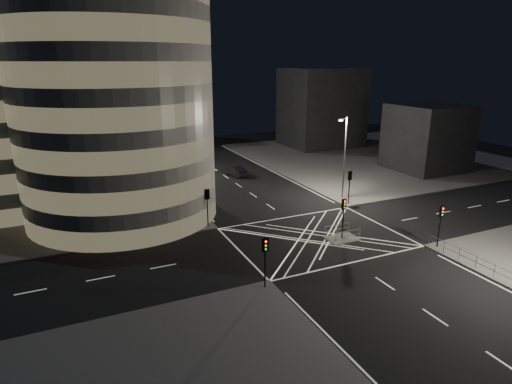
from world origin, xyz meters
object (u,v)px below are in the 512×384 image
street_lamp_left_near (186,165)px  central_island (342,239)px  traffic_signal_fl (207,201)px  traffic_signal_island (344,211)px  street_lamp_right_far (344,155)px  traffic_signal_nr (441,218)px  traffic_signal_nl (265,253)px  sedan (236,171)px  traffic_signal_fr (350,181)px  street_lamp_left_far (153,139)px

street_lamp_left_near → central_island: bearing=-49.7°
traffic_signal_fl → traffic_signal_island: size_ratio=1.00×
street_lamp_right_far → traffic_signal_nr: bearing=-92.3°
traffic_signal_nl → sedan: (10.30, 31.63, -2.20)m
central_island → street_lamp_right_far: (7.44, 10.50, 5.47)m
traffic_signal_fr → traffic_signal_island: bearing=-129.3°
central_island → traffic_signal_nr: size_ratio=0.75×
traffic_signal_nl → sedan: 33.34m
street_lamp_right_far → traffic_signal_nl: bearing=-139.1°
traffic_signal_fl → street_lamp_left_near: street_lamp_left_near is taller
traffic_signal_nl → street_lamp_right_far: size_ratio=0.40×
traffic_signal_fl → street_lamp_left_far: size_ratio=0.40×
traffic_signal_fl → traffic_signal_island: 13.62m
traffic_signal_nr → street_lamp_left_far: size_ratio=0.40×
central_island → traffic_signal_fl: bearing=142.5°
traffic_signal_nl → central_island: bearing=26.1°
street_lamp_left_far → street_lamp_right_far: bearing=-48.1°
traffic_signal_fr → traffic_signal_island: size_ratio=1.00×
traffic_signal_fl → street_lamp_left_far: 23.36m
central_island → street_lamp_left_near: street_lamp_left_near is taller
central_island → street_lamp_left_far: street_lamp_left_far is taller
traffic_signal_fr → street_lamp_left_far: 29.63m
traffic_signal_nl → street_lamp_right_far: street_lamp_right_far is taller
traffic_signal_nr → street_lamp_right_far: street_lamp_right_far is taller
traffic_signal_fr → street_lamp_left_far: bearing=128.2°
central_island → traffic_signal_island: traffic_signal_island is taller
street_lamp_left_far → traffic_signal_fl: bearing=-88.4°
traffic_signal_fl → street_lamp_right_far: 18.55m
street_lamp_left_near → street_lamp_right_far: 19.11m
central_island → traffic_signal_island: 2.84m
traffic_signal_nl → street_lamp_right_far: bearing=40.9°
central_island → street_lamp_right_far: size_ratio=0.30×
traffic_signal_fl → traffic_signal_fr: same height
traffic_signal_island → street_lamp_right_far: 13.13m
traffic_signal_island → street_lamp_left_near: 17.89m
traffic_signal_nr → street_lamp_left_near: (-18.24, 18.80, 2.63)m
traffic_signal_nl → street_lamp_left_far: 36.90m
street_lamp_left_near → sedan: (10.94, 12.83, -4.83)m
traffic_signal_fl → traffic_signal_fr: size_ratio=1.00×
traffic_signal_fr → street_lamp_left_near: (-18.24, 5.20, 2.63)m
traffic_signal_island → traffic_signal_fr: bearing=50.7°
traffic_signal_fr → traffic_signal_island: same height
traffic_signal_fl → traffic_signal_nr: 22.24m
traffic_signal_nl → street_lamp_left_near: bearing=91.9°
street_lamp_left_near → sedan: size_ratio=2.32×
street_lamp_left_near → sedan: bearing=49.6°
street_lamp_right_far → sedan: size_ratio=2.32×
traffic_signal_fl → traffic_signal_nl: size_ratio=1.00×
central_island → traffic_signal_nl: traffic_signal_nl is taller
traffic_signal_fr → sedan: traffic_signal_fr is taller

